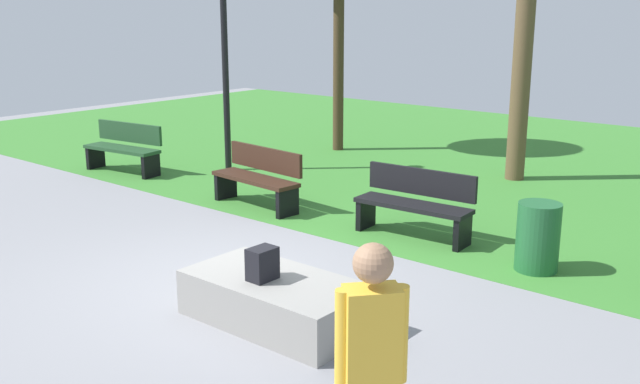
{
  "coord_description": "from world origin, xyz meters",
  "views": [
    {
      "loc": [
        5.69,
        -5.28,
        3.03
      ],
      "look_at": [
        1.16,
        0.18,
        1.19
      ],
      "focal_mm": 40.59,
      "sensor_mm": 36.0,
      "label": 1
    }
  ],
  "objects_px": {
    "park_bench_far_right": "(124,147)",
    "skater_performing_trick": "(371,363)",
    "concrete_ledge": "(276,300)",
    "park_bench_by_oak": "(258,176)",
    "trash_bin": "(538,237)",
    "backpack_on_ledge": "(262,264)",
    "lamp_post": "(224,31)",
    "park_bench_near_lamppost": "(415,202)"
  },
  "relations": [
    {
      "from": "park_bench_far_right",
      "to": "skater_performing_trick",
      "type": "bearing_deg",
      "value": -27.67
    },
    {
      "from": "park_bench_far_right",
      "to": "concrete_ledge",
      "type": "bearing_deg",
      "value": -24.44
    },
    {
      "from": "skater_performing_trick",
      "to": "park_bench_by_oak",
      "type": "distance_m",
      "value": 7.17
    },
    {
      "from": "skater_performing_trick",
      "to": "trash_bin",
      "type": "relative_size",
      "value": 2.15
    },
    {
      "from": "backpack_on_ledge",
      "to": "park_bench_by_oak",
      "type": "xyz_separation_m",
      "value": [
        -3.02,
        3.03,
        -0.14
      ]
    },
    {
      "from": "park_bench_far_right",
      "to": "park_bench_by_oak",
      "type": "relative_size",
      "value": 1.01
    },
    {
      "from": "concrete_ledge",
      "to": "lamp_post",
      "type": "height_order",
      "value": "lamp_post"
    },
    {
      "from": "lamp_post",
      "to": "park_bench_near_lamppost",
      "type": "bearing_deg",
      "value": -13.9
    },
    {
      "from": "concrete_ledge",
      "to": "park_bench_by_oak",
      "type": "height_order",
      "value": "park_bench_by_oak"
    },
    {
      "from": "park_bench_near_lamppost",
      "to": "trash_bin",
      "type": "height_order",
      "value": "park_bench_near_lamppost"
    },
    {
      "from": "park_bench_near_lamppost",
      "to": "park_bench_by_oak",
      "type": "bearing_deg",
      "value": -174.48
    },
    {
      "from": "backpack_on_ledge",
      "to": "skater_performing_trick",
      "type": "relative_size",
      "value": 0.18
    },
    {
      "from": "skater_performing_trick",
      "to": "lamp_post",
      "type": "height_order",
      "value": "lamp_post"
    },
    {
      "from": "skater_performing_trick",
      "to": "lamp_post",
      "type": "relative_size",
      "value": 0.42
    },
    {
      "from": "lamp_post",
      "to": "park_bench_far_right",
      "type": "bearing_deg",
      "value": -134.67
    },
    {
      "from": "park_bench_far_right",
      "to": "trash_bin",
      "type": "xyz_separation_m",
      "value": [
        8.07,
        -0.04,
        -0.07
      ]
    },
    {
      "from": "lamp_post",
      "to": "skater_performing_trick",
      "type": "bearing_deg",
      "value": -38.38
    },
    {
      "from": "concrete_ledge",
      "to": "park_bench_far_right",
      "type": "xyz_separation_m",
      "value": [
        -6.7,
        3.05,
        0.25
      ]
    },
    {
      "from": "park_bench_near_lamppost",
      "to": "concrete_ledge",
      "type": "bearing_deg",
      "value": -82.3
    },
    {
      "from": "park_bench_near_lamppost",
      "to": "park_bench_far_right",
      "type": "bearing_deg",
      "value": -178.73
    },
    {
      "from": "park_bench_far_right",
      "to": "lamp_post",
      "type": "height_order",
      "value": "lamp_post"
    },
    {
      "from": "park_bench_far_right",
      "to": "park_bench_by_oak",
      "type": "bearing_deg",
      "value": -1.89
    },
    {
      "from": "concrete_ledge",
      "to": "park_bench_far_right",
      "type": "bearing_deg",
      "value": 155.56
    },
    {
      "from": "park_bench_far_right",
      "to": "lamp_post",
      "type": "relative_size",
      "value": 0.39
    },
    {
      "from": "park_bench_by_oak",
      "to": "concrete_ledge",
      "type": "bearing_deg",
      "value": -43.3
    },
    {
      "from": "backpack_on_ledge",
      "to": "lamp_post",
      "type": "relative_size",
      "value": 0.08
    },
    {
      "from": "skater_performing_trick",
      "to": "lamp_post",
      "type": "distance_m",
      "value": 9.95
    },
    {
      "from": "park_bench_by_oak",
      "to": "trash_bin",
      "type": "relative_size",
      "value": 2.0
    },
    {
      "from": "park_bench_far_right",
      "to": "park_bench_by_oak",
      "type": "distance_m",
      "value": 3.6
    },
    {
      "from": "park_bench_by_oak",
      "to": "trash_bin",
      "type": "distance_m",
      "value": 4.47
    },
    {
      "from": "park_bench_far_right",
      "to": "trash_bin",
      "type": "relative_size",
      "value": 2.01
    },
    {
      "from": "skater_performing_trick",
      "to": "park_bench_far_right",
      "type": "distance_m",
      "value": 10.23
    },
    {
      "from": "concrete_ledge",
      "to": "skater_performing_trick",
      "type": "relative_size",
      "value": 1.05
    },
    {
      "from": "lamp_post",
      "to": "park_bench_by_oak",
      "type": "bearing_deg",
      "value": -33.27
    },
    {
      "from": "skater_performing_trick",
      "to": "park_bench_by_oak",
      "type": "bearing_deg",
      "value": 139.7
    },
    {
      "from": "park_bench_by_oak",
      "to": "lamp_post",
      "type": "height_order",
      "value": "lamp_post"
    },
    {
      "from": "backpack_on_ledge",
      "to": "skater_performing_trick",
      "type": "distance_m",
      "value": 2.94
    },
    {
      "from": "park_bench_far_right",
      "to": "park_bench_near_lamppost",
      "type": "xyz_separation_m",
      "value": [
        6.27,
        0.14,
        0.0
      ]
    },
    {
      "from": "backpack_on_ledge",
      "to": "lamp_post",
      "type": "bearing_deg",
      "value": 51.06
    },
    {
      "from": "lamp_post",
      "to": "trash_bin",
      "type": "xyz_separation_m",
      "value": [
        6.72,
        -1.4,
        -2.16
      ]
    },
    {
      "from": "park_bench_by_oak",
      "to": "park_bench_near_lamppost",
      "type": "height_order",
      "value": "same"
    },
    {
      "from": "concrete_ledge",
      "to": "park_bench_far_right",
      "type": "distance_m",
      "value": 7.36
    }
  ]
}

